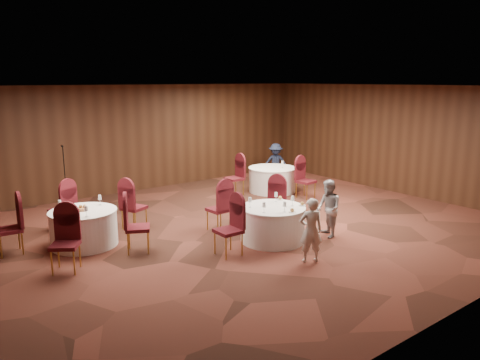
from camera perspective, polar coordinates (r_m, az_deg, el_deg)
ground at (r=10.70m, az=-0.20°, el=-6.09°), size 12.00×12.00×0.00m
room_shell at (r=10.26m, az=-0.21°, el=4.39°), size 12.00×12.00×12.00m
table_main at (r=9.91m, az=4.01°, el=-5.34°), size 1.37×1.37×0.74m
table_left at (r=10.16m, az=-18.49°, el=-5.52°), size 1.36×1.36×0.74m
table_right at (r=14.24m, az=3.95°, el=0.08°), size 1.44×1.44×0.74m
chairs_main at (r=10.23m, az=0.50°, el=-4.02°), size 2.84×1.90×1.00m
chairs_left at (r=10.09m, az=-18.57°, el=-4.91°), size 3.24×3.06×1.00m
chairs_right at (r=13.61m, az=3.63°, el=0.05°), size 1.95×2.12×1.00m
tabletop_main at (r=9.81m, az=5.06°, el=-2.70°), size 1.09×1.04×0.22m
tabletop_left at (r=10.04m, az=-18.66°, el=-3.10°), size 0.88×0.84×0.22m
tabletop_right at (r=14.10m, az=5.20°, el=2.11°), size 0.08×0.08×0.22m
mic_stand at (r=13.13m, az=-20.44°, el=-1.15°), size 0.24×0.24×1.69m
woman_a at (r=8.82m, az=8.63°, el=-6.07°), size 0.53×0.46×1.23m
woman_b at (r=10.26m, az=10.70°, el=-3.45°), size 0.69×0.76×1.25m
man_c at (r=15.51m, az=4.36°, el=2.09°), size 0.92×0.94×1.29m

